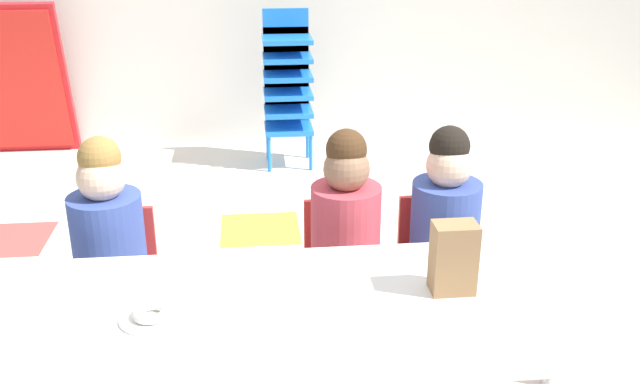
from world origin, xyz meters
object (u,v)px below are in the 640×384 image
Objects in this scene: folded_activity_table at (1,82)px; craft_table at (281,318)px; seated_child_near_camera at (109,235)px; donut_powdered_on_plate at (151,313)px; seated_child_middle_seat at (345,225)px; seated_child_far_right at (444,221)px; paper_plate_center_table at (20,338)px; paper_plate_near_edge at (152,318)px; kid_chair_blue_stack at (287,81)px; paper_bag_brown at (454,258)px.

craft_table is at bearing -61.29° from folded_activity_table.
seated_child_near_camera is 8.75× the size of donut_powdered_on_plate.
craft_table is 0.37m from donut_powdered_on_plate.
seated_child_middle_seat is 0.38m from seated_child_far_right.
seated_child_near_camera reaches higher than paper_plate_center_table.
folded_activity_table is at bearing 113.26° from donut_powdered_on_plate.
paper_plate_near_edge is 0.34m from paper_plate_center_table.
seated_child_far_right is 2.33m from kid_chair_blue_stack.
seated_child_near_camera is 0.86m from seated_child_middle_seat.
kid_chair_blue_stack is 2.97m from donut_powdered_on_plate.
folded_activity_table is (-1.77, 3.23, 0.00)m from craft_table.
paper_plate_center_table is (-0.89, -2.99, 0.01)m from kid_chair_blue_stack.
donut_powdered_on_plate is at bearing -148.01° from seated_child_far_right.
kid_chair_blue_stack is 5.78× the size of paper_plate_near_edge.
kid_chair_blue_stack is 2.97m from paper_plate_near_edge.
kid_chair_blue_stack reaches higher than paper_plate_center_table.
seated_child_middle_seat is at bearing 65.60° from craft_table.
paper_plate_near_edge is (-0.55, -2.92, 0.01)m from kid_chair_blue_stack.
seated_child_middle_seat is 8.75× the size of donut_powdered_on_plate.
craft_table is 9.81× the size of paper_bag_brown.
craft_table is at bearing -176.10° from paper_bag_brown.
seated_child_near_camera is 1.24m from seated_child_far_right.
seated_child_middle_seat is 3.34m from folded_activity_table.
seated_child_far_right is 5.10× the size of paper_plate_near_edge.
seated_child_far_right is 0.88× the size of kid_chair_blue_stack.
seated_child_middle_seat is at bearing 35.68° from paper_plate_center_table.
donut_powdered_on_plate is (-0.63, -0.63, 0.05)m from seated_child_middle_seat.
craft_table is 2.89m from kid_chair_blue_stack.
paper_bag_brown reaches higher than paper_plate_center_table.
seated_child_far_right is 1.19m from donut_powdered_on_plate.
craft_table is at bearing -45.05° from seated_child_near_camera.
folded_activity_table is 10.36× the size of donut_powdered_on_plate.
kid_chair_blue_stack is at bearing 86.23° from craft_table.
seated_child_near_camera is 1.00× the size of seated_child_far_right.
seated_child_near_camera is 2.89m from folded_activity_table.
folded_activity_table is 4.94× the size of paper_bag_brown.
craft_table is at bearing 8.38° from paper_plate_center_table.
seated_child_far_right is 0.59m from paper_bag_brown.
folded_activity_table is 3.51m from paper_plate_center_table.
craft_table is 2.08× the size of kid_chair_blue_stack.
craft_table is at bearing -114.40° from seated_child_middle_seat.
seated_child_near_camera is at bearing 81.13° from paper_plate_center_table.
seated_child_near_camera is 1.00× the size of seated_child_middle_seat.
folded_activity_table reaches higher than seated_child_near_camera.
folded_activity_table is 6.04× the size of paper_plate_center_table.
seated_child_near_camera reaches higher than paper_plate_near_edge.
paper_bag_brown reaches higher than craft_table.
kid_chair_blue_stack is at bearing 79.25° from paper_plate_near_edge.
kid_chair_blue_stack is (-0.08, 2.29, 0.02)m from seated_child_middle_seat.
craft_table is 0.88m from seated_child_far_right.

